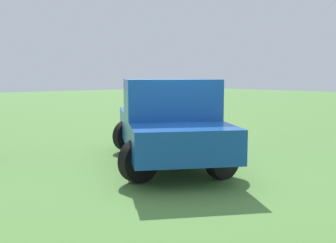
% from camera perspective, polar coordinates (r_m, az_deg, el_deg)
% --- Properties ---
extents(ground_plane, '(80.00, 80.00, 0.00)m').
position_cam_1_polar(ground_plane, '(7.91, 1.37, -7.14)').
color(ground_plane, '#54843D').
extents(pickup_truck, '(4.01, 4.90, 1.81)m').
position_cam_1_polar(pickup_truck, '(8.40, 0.14, 0.12)').
color(pickup_truck, black).
rests_on(pickup_truck, ground_plane).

